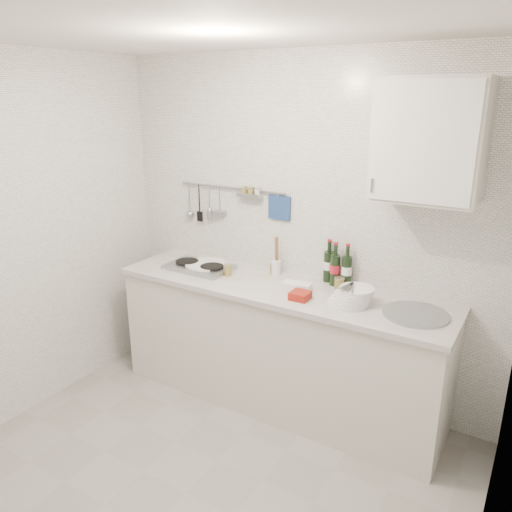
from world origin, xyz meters
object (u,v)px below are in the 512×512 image
(utensil_crock, at_px, (276,266))
(plate_stack_hob, at_px, (205,266))
(wall_cabinet, at_px, (430,141))
(wine_bottles, at_px, (337,263))
(plate_stack_sink, at_px, (352,296))

(utensil_crock, bearing_deg, plate_stack_hob, -162.15)
(utensil_crock, bearing_deg, wall_cabinet, -4.16)
(wall_cabinet, distance_m, wine_bottles, 1.05)
(wall_cabinet, height_order, utensil_crock, wall_cabinet)
(wall_cabinet, height_order, wine_bottles, wall_cabinet)
(plate_stack_sink, distance_m, wine_bottles, 0.37)
(wall_cabinet, relative_size, plate_stack_sink, 2.42)
(wall_cabinet, distance_m, utensil_crock, 1.41)
(plate_stack_sink, height_order, utensil_crock, utensil_crock)
(wall_cabinet, relative_size, utensil_crock, 2.35)
(wall_cabinet, xyz_separation_m, wine_bottles, (-0.57, 0.12, -0.87))
(wall_cabinet, xyz_separation_m, plate_stack_hob, (-1.56, -0.10, -1.01))
(wine_bottles, xyz_separation_m, utensil_crock, (-0.46, -0.04, -0.08))
(wall_cabinet, bearing_deg, plate_stack_hob, -176.47)
(plate_stack_sink, bearing_deg, plate_stack_hob, 177.03)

